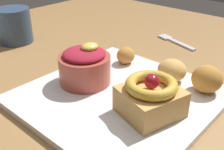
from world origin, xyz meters
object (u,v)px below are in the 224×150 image
(front_plate, at_px, (121,96))
(fritter_back, at_px, (172,70))
(coffee_mug, at_px, (14,26))
(fork, at_px, (174,41))
(fritter_middle, at_px, (207,79))
(cake_slice, at_px, (151,97))
(fritter_front, at_px, (126,55))
(berry_ramekin, at_px, (85,66))

(front_plate, height_order, fritter_back, fritter_back)
(coffee_mug, bearing_deg, fork, -48.34)
(fritter_middle, xyz_separation_m, coffee_mug, (-0.08, 0.49, 0.01))
(cake_slice, height_order, fritter_front, cake_slice)
(front_plate, height_order, berry_ramekin, berry_ramekin)
(front_plate, bearing_deg, coffee_mug, 85.73)
(berry_ramekin, bearing_deg, cake_slice, -90.95)
(berry_ramekin, bearing_deg, fritter_front, -1.90)
(cake_slice, relative_size, fritter_back, 1.93)
(coffee_mug, bearing_deg, fritter_back, -80.61)
(cake_slice, distance_m, fritter_back, 0.12)
(fritter_middle, xyz_separation_m, fritter_back, (-0.01, 0.07, -0.00))
(fritter_middle, bearing_deg, fork, 41.76)
(berry_ramekin, relative_size, coffee_mug, 1.06)
(fork, distance_m, coffee_mug, 0.42)
(front_plate, bearing_deg, fork, 13.55)
(front_plate, xyz_separation_m, fork, (0.30, 0.07, -0.00))
(berry_ramekin, distance_m, fritter_middle, 0.21)
(fritter_back, bearing_deg, fritter_middle, -85.62)
(cake_slice, bearing_deg, coffee_mug, 84.44)
(berry_ramekin, distance_m, fork, 0.32)
(fritter_middle, relative_size, fritter_back, 0.98)
(front_plate, bearing_deg, cake_slice, -102.35)
(cake_slice, xyz_separation_m, fork, (0.32, 0.14, -0.04))
(fritter_back, bearing_deg, front_plate, 157.76)
(fritter_front, height_order, fritter_middle, fritter_middle)
(cake_slice, distance_m, coffee_mug, 0.46)
(berry_ramekin, xyz_separation_m, fritter_back, (0.11, -0.11, -0.01))
(coffee_mug, bearing_deg, berry_ramekin, -97.71)
(front_plate, xyz_separation_m, fritter_front, (0.10, 0.07, 0.02))
(front_plate, relative_size, coffee_mug, 3.42)
(fritter_middle, bearing_deg, fritter_front, 91.36)
(fork, bearing_deg, fritter_back, 136.21)
(cake_slice, height_order, fritter_back, cake_slice)
(fork, xyz_separation_m, coffee_mug, (-0.28, 0.31, 0.04))
(cake_slice, distance_m, fritter_middle, 0.12)
(fritter_middle, bearing_deg, fritter_back, 94.38)
(fritter_middle, xyz_separation_m, fork, (0.20, 0.18, -0.03))
(fritter_front, bearing_deg, fork, 0.78)
(cake_slice, bearing_deg, fritter_middle, -16.15)
(front_plate, distance_m, fritter_front, 0.12)
(berry_ramekin, distance_m, fritter_front, 0.11)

